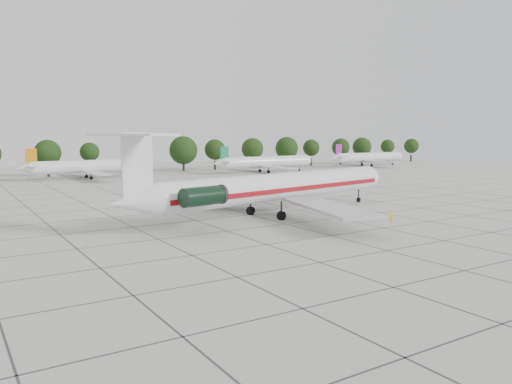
% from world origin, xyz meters
% --- Properties ---
extents(ground, '(260.00, 260.00, 0.00)m').
position_xyz_m(ground, '(0.00, 0.00, 0.00)').
color(ground, '#B8B7B0').
rests_on(ground, ground).
extents(apron_joints, '(170.00, 170.00, 0.02)m').
position_xyz_m(apron_joints, '(0.00, 15.00, 0.01)').
color(apron_joints, '#383838').
rests_on(apron_joints, ground).
extents(main_airliner, '(45.72, 35.60, 10.82)m').
position_xyz_m(main_airliner, '(1.34, 5.58, 3.82)').
color(main_airliner, silver).
rests_on(main_airliner, ground).
extents(ground_crew, '(0.67, 0.59, 1.56)m').
position_xyz_m(ground_crew, '(11.48, -5.80, 0.78)').
color(ground_crew, yellow).
rests_on(ground_crew, ground).
extents(bg_airliner_c, '(28.24, 27.20, 7.40)m').
position_xyz_m(bg_airliner_c, '(-3.82, 73.99, 2.91)').
color(bg_airliner_c, silver).
rests_on(bg_airliner_c, ground).
extents(bg_airliner_d, '(28.24, 27.20, 7.40)m').
position_xyz_m(bg_airliner_d, '(42.06, 67.64, 2.91)').
color(bg_airliner_d, silver).
rests_on(bg_airliner_d, ground).
extents(bg_airliner_e, '(28.24, 27.20, 7.40)m').
position_xyz_m(bg_airliner_e, '(85.88, 72.37, 2.91)').
color(bg_airliner_e, silver).
rests_on(bg_airliner_e, ground).
extents(tree_line, '(249.86, 8.44, 10.22)m').
position_xyz_m(tree_line, '(-11.68, 85.00, 5.98)').
color(tree_line, '#332114').
rests_on(tree_line, ground).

